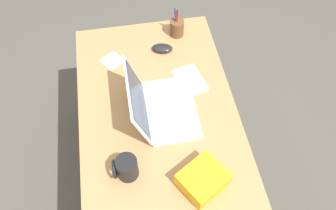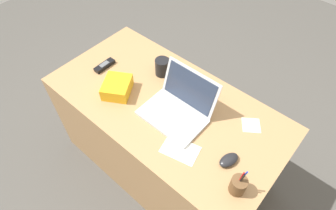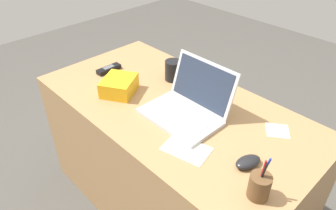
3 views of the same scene
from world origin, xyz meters
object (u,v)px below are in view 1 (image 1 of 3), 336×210
object	(u,v)px
coffee_mug_white	(126,168)
pen_holder	(177,28)
computer_mouse	(162,48)
snack_bag	(203,179)
laptop	(161,106)

from	to	relation	value
coffee_mug_white	pen_holder	bearing A→B (deg)	-24.68
computer_mouse	snack_bag	size ratio (longest dim) A/B	0.62
pen_holder	computer_mouse	bearing A→B (deg)	137.62
pen_holder	snack_bag	size ratio (longest dim) A/B	1.00
laptop	computer_mouse	world-z (taller)	laptop
laptop	pen_holder	distance (m)	0.50
pen_holder	snack_bag	bearing A→B (deg)	176.22
coffee_mug_white	pen_holder	xyz separation A→B (m)	(0.74, -0.34, -0.01)
laptop	coffee_mug_white	size ratio (longest dim) A/B	3.23
laptop	coffee_mug_white	distance (m)	0.32
laptop	coffee_mug_white	bearing A→B (deg)	146.26
laptop	computer_mouse	size ratio (longest dim) A/B	3.27
computer_mouse	snack_bag	distance (m)	0.73
coffee_mug_white	pen_holder	size ratio (longest dim) A/B	0.63
coffee_mug_white	snack_bag	size ratio (longest dim) A/B	0.63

